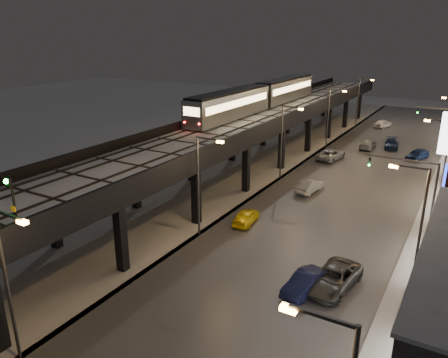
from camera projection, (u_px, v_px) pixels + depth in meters
The scene contains 27 objects.
ground at pixel (97, 314), 27.96m from camera, with size 220.00×220.00×0.00m, color silver.
road_surface at pixel (355, 180), 52.97m from camera, with size 17.00×120.00×0.06m, color #46474D.
sidewalk_right at pixel (446, 195), 48.17m from camera, with size 4.00×120.00×0.14m, color #9FA1A8.
under_viaduct_pavement at pixel (256, 164), 59.42m from camera, with size 11.00×120.00×0.06m, color #9FA1A8.
elevated_viaduct at pixel (246, 128), 55.05m from camera, with size 9.00×100.00×6.30m.
viaduct_trackbed at pixel (246, 122), 54.91m from camera, with size 8.40×100.00×0.32m.
viaduct_parapet_streetside at pixel (278, 122), 52.70m from camera, with size 0.30×100.00×1.10m, color black.
viaduct_parapet_far at pixel (217, 115), 56.86m from camera, with size 0.30×100.00×1.10m, color black.
streetlight_left_0 at pixel (9, 277), 22.39m from camera, with size 2.57×0.28×9.00m.
streetlight_left_1 at pixel (201, 180), 37.10m from camera, with size 2.57×0.28×9.00m.
streetlight_right_1 at pixel (417, 222), 28.90m from camera, with size 2.56×0.28×9.00m.
streetlight_left_2 at pixel (284, 137), 51.81m from camera, with size 2.57×0.28×9.00m.
streetlight_right_2 at pixel (443, 157), 43.61m from camera, with size 2.56×0.28×9.00m.
streetlight_left_3 at pixel (330, 114), 66.53m from camera, with size 2.57×0.28×9.00m.
streetlight_left_4 at pixel (360, 99), 81.24m from camera, with size 2.57×0.28×9.00m.
traffic_light_rig_a at pixel (420, 190), 36.92m from camera, with size 6.10×0.34×7.00m.
subway_train at pixel (261, 96), 63.01m from camera, with size 2.92×35.46×3.49m.
rail_signal at pixel (11, 193), 23.59m from camera, with size 0.37×0.44×3.20m.
car_taxi at pixel (246, 217), 40.90m from camera, with size 1.59×3.96×1.35m, color yellow.
car_near_white at pixel (309, 186), 48.98m from camera, with size 1.56×4.46×1.47m, color #A0A2A8.
car_mid_silver at pixel (331, 155), 61.28m from camera, with size 2.54×5.50×1.53m, color #9D9EA1.
car_mid_dark at pixel (368, 144), 67.14m from camera, with size 1.98×4.88×1.42m, color #9FA4AB.
car_far_white at pixel (383, 124), 81.68m from camera, with size 1.81×4.49×1.53m, color white.
car_onc_silver at pixel (305, 283), 30.13m from camera, with size 1.49×4.28×1.41m, color #151C48.
car_onc_dark at pixel (333, 279), 30.56m from camera, with size 2.55×5.53×1.54m, color #3C3D3E.
car_onc_white at pixel (392, 144), 67.27m from camera, with size 1.95×4.80×1.39m, color #16254D.
car_onc_red at pixel (417, 155), 61.36m from camera, with size 1.76×4.37×1.49m, color #0E1D48.
Camera 1 is at (19.02, -16.31, 17.21)m, focal length 35.00 mm.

